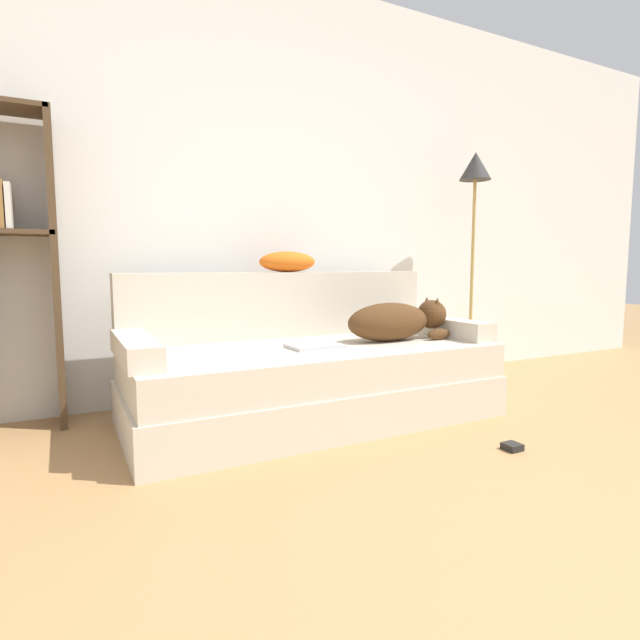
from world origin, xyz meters
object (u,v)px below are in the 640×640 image
Objects in this scene: dog at (398,321)px; bookshelf at (10,250)px; laptop at (315,346)px; floor_lamp at (474,201)px; power_adapter at (512,447)px; couch at (312,382)px; throw_pillow at (288,262)px.

bookshelf is at bearing 163.37° from dog.
laptop is 0.17× the size of floor_lamp.
power_adapter is at bearing -85.50° from dog.
couch is 26.50× the size of power_adapter.
floor_lamp is at bearing 13.59° from laptop.
throw_pillow reaches higher than power_adapter.
bookshelf is at bearing 175.97° from throw_pillow.
laptop is 1.81m from floor_lamp.
couch is 0.23m from laptop.
throw_pillow is at bearing 81.43° from laptop.
throw_pillow reaches higher than couch.
bookshelf is at bearing 155.50° from laptop.
laptop is at bearing 127.62° from power_adapter.
laptop is (-0.55, -0.01, -0.11)m from dog.
dog is 2.33× the size of laptop.
bookshelf is (-1.96, 0.59, 0.40)m from dog.
laptop reaches higher than power_adapter.
laptop is at bearing -22.92° from bookshelf.
couch is 1.90m from floor_lamp.
bookshelf reaches higher than throw_pillow.
dog is 1.31m from floor_lamp.
laptop is 0.18× the size of bookshelf.
throw_pillow is at bearing -4.03° from bookshelf.
floor_lamp reaches higher than couch.
dog reaches higher than power_adapter.
throw_pillow is 4.89× the size of power_adapter.
dog is 0.41× the size of floor_lamp.
dog is 0.77m from throw_pillow.
dog is at bearing -157.46° from floor_lamp.
floor_lamp reaches higher than laptop.
couch is 0.79m from throw_pillow.
floor_lamp is 1.99m from power_adapter.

